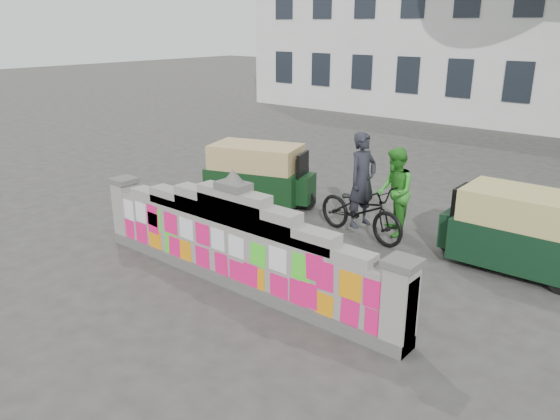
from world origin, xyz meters
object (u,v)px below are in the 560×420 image
Objects in this scene: pedestrian at (394,192)px; rickshaw_left at (259,174)px; cyclist_bike at (361,210)px; rickshaw_right at (519,230)px; cyclist_rider at (362,192)px.

rickshaw_left is at bearing -122.90° from pedestrian.
cyclist_bike is 0.79m from pedestrian.
rickshaw_right is (2.54, -0.14, -0.16)m from pedestrian.
rickshaw_left reaches higher than rickshaw_right.
cyclist_bike is 1.12× the size of cyclist_rider.
pedestrian is 2.55m from rickshaw_right.
cyclist_rider reaches higher than pedestrian.
cyclist_bike is 1.18× the size of pedestrian.
cyclist_bike is 0.79× the size of rickshaw_left.
cyclist_rider is 0.71m from pedestrian.
rickshaw_left is 6.01m from rickshaw_right.
rickshaw_left is (-3.04, 0.27, 0.19)m from cyclist_bike.
pedestrian is 3.49m from rickshaw_left.
rickshaw_right is at bearing -72.35° from cyclist_bike.
cyclist_rider reaches higher than cyclist_bike.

